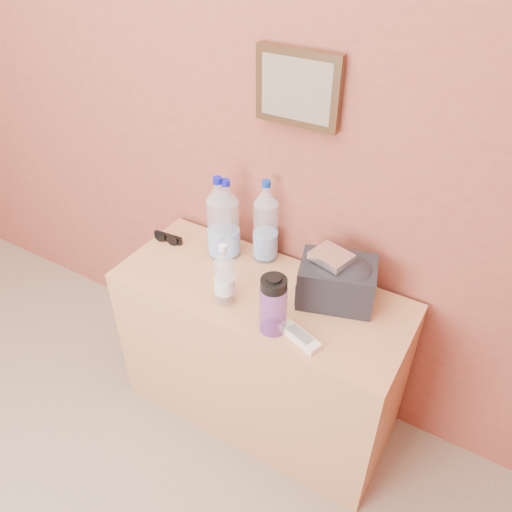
% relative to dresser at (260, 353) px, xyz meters
% --- Properties ---
extents(picture_frame, '(0.30, 0.03, 0.25)m').
position_rel_dresser_xyz_m(picture_frame, '(0.00, 0.23, 1.05)').
color(picture_frame, '#382311').
rests_on(picture_frame, room_shell).
extents(dresser, '(1.13, 0.47, 0.71)m').
position_rel_dresser_xyz_m(dresser, '(0.00, 0.00, 0.00)').
color(dresser, tan).
rests_on(dresser, ground).
extents(pet_large_a, '(0.10, 0.10, 0.36)m').
position_rel_dresser_xyz_m(pet_large_a, '(-0.25, 0.11, 0.51)').
color(pet_large_a, silver).
rests_on(pet_large_a, dresser).
extents(pet_large_b, '(0.09, 0.09, 0.34)m').
position_rel_dresser_xyz_m(pet_large_b, '(-0.23, 0.12, 0.51)').
color(pet_large_b, white).
rests_on(pet_large_b, dresser).
extents(pet_large_c, '(0.10, 0.10, 0.35)m').
position_rel_dresser_xyz_m(pet_large_c, '(-0.09, 0.18, 0.51)').
color(pet_large_c, '#ADC3D4').
rests_on(pet_large_c, dresser).
extents(pet_small, '(0.07, 0.07, 0.25)m').
position_rel_dresser_xyz_m(pet_small, '(-0.08, -0.12, 0.46)').
color(pet_small, silver).
rests_on(pet_small, dresser).
extents(nalgene_bottle, '(0.09, 0.09, 0.23)m').
position_rel_dresser_xyz_m(nalgene_bottle, '(0.14, -0.15, 0.47)').
color(nalgene_bottle, purple).
rests_on(nalgene_bottle, dresser).
extents(sunglasses, '(0.14, 0.06, 0.03)m').
position_rel_dresser_xyz_m(sunglasses, '(-0.50, 0.07, 0.37)').
color(sunglasses, black).
rests_on(sunglasses, dresser).
extents(ac_remote, '(0.17, 0.10, 0.02)m').
position_rel_dresser_xyz_m(ac_remote, '(0.24, -0.15, 0.37)').
color(ac_remote, white).
rests_on(ac_remote, dresser).
extents(toiletry_bag, '(0.31, 0.26, 0.18)m').
position_rel_dresser_xyz_m(toiletry_bag, '(0.26, 0.10, 0.45)').
color(toiletry_bag, '#28272A').
rests_on(toiletry_bag, dresser).
extents(foil_packet, '(0.15, 0.14, 0.03)m').
position_rel_dresser_xyz_m(foil_packet, '(0.24, 0.08, 0.55)').
color(foil_packet, silver).
rests_on(foil_packet, toiletry_bag).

